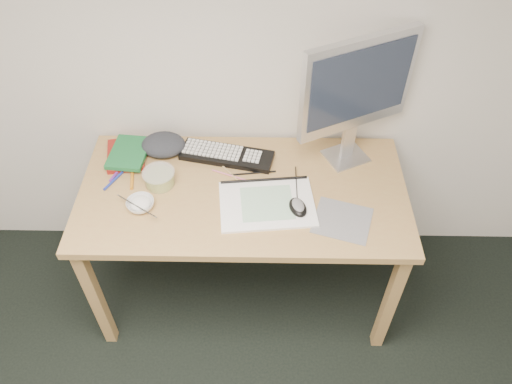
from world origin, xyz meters
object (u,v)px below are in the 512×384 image
rice_bowl (141,204)px  keyboard (227,155)px  sketchpad (267,204)px  monitor (357,88)px  desk (243,203)px

rice_bowl → keyboard: bearing=42.7°
sketchpad → rice_bowl: rice_bowl is taller
monitor → desk: bearing=179.3°
monitor → rice_bowl: (-0.88, -0.32, -0.36)m
desk → sketchpad: sketchpad is taller
monitor → rice_bowl: size_ratio=5.21×
sketchpad → rice_bowl: bearing=176.4°
sketchpad → rice_bowl: size_ratio=3.40×
keyboard → monitor: monitor is taller
sketchpad → monitor: size_ratio=0.65×
sketchpad → monitor: 0.59m
desk → rice_bowl: 0.44m
sketchpad → rice_bowl: 0.52m
sketchpad → desk: bearing=135.1°
desk → monitor: bearing=25.5°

